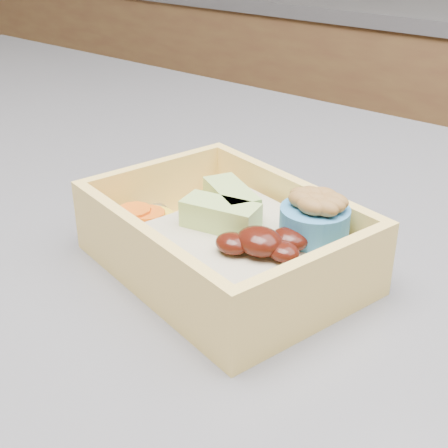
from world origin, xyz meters
The scene contains 1 object.
bento_box centered at (0.20, -0.05, 0.94)m, with size 0.19×0.16×0.06m.
Camera 1 is at (0.41, -0.31, 1.13)m, focal length 50.00 mm.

